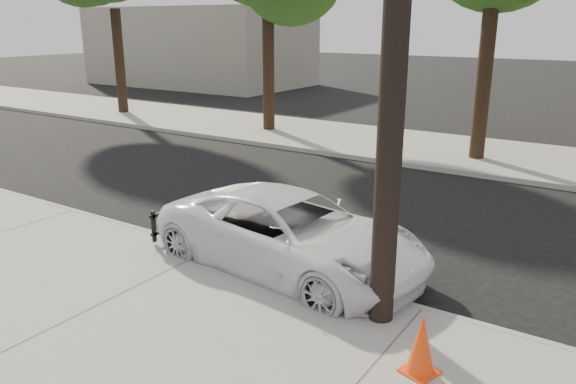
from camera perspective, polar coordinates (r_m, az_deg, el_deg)
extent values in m
plane|color=black|center=(11.95, -1.10, -3.18)|extent=(120.00, 120.00, 0.00)
cube|color=gray|center=(9.01, -17.02, -10.48)|extent=(90.00, 4.40, 0.15)
cube|color=gray|center=(19.28, 13.37, 4.40)|extent=(90.00, 5.00, 0.15)
cube|color=#9E9B93|center=(10.38, -7.70, -6.10)|extent=(90.00, 0.12, 0.16)
cube|color=gray|center=(39.40, -8.95, 14.41)|extent=(14.00, 8.00, 5.00)
cylinder|color=black|center=(26.74, -16.75, 12.59)|extent=(0.44, 0.44, 4.50)
cylinder|color=black|center=(21.46, -2.00, 12.03)|extent=(0.44, 0.44, 4.25)
cylinder|color=black|center=(17.66, 19.29, 10.87)|extent=(0.44, 0.44, 4.75)
imported|color=white|center=(9.52, 0.32, -4.22)|extent=(5.07, 2.73, 1.35)
cube|color=#FD410D|center=(7.12, 13.21, -17.30)|extent=(0.48, 0.48, 0.02)
cone|color=#FD410D|center=(6.92, 13.41, -14.81)|extent=(0.42, 0.42, 0.75)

